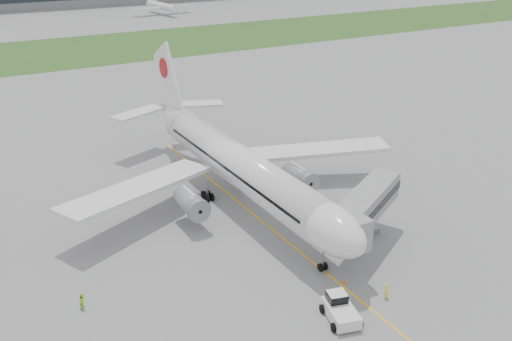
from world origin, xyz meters
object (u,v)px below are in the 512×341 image
ground_crew_near (386,291)px  airliner (235,162)px  pushback_tug (340,309)px  jet_bridge (364,209)px

ground_crew_near → airliner: bearing=-100.3°
ground_crew_near → pushback_tug: bearing=-13.3°
jet_bridge → ground_crew_near: 10.20m
airliner → jet_bridge: (6.25, -18.64, -0.35)m
ground_crew_near → jet_bridge: bearing=-129.7°
pushback_tug → airliner: bearing=97.8°
jet_bridge → airliner: bearing=79.2°
pushback_tug → jet_bridge: size_ratio=0.33×
jet_bridge → ground_crew_near: jet_bridge is taller
pushback_tug → jet_bridge: 13.64m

